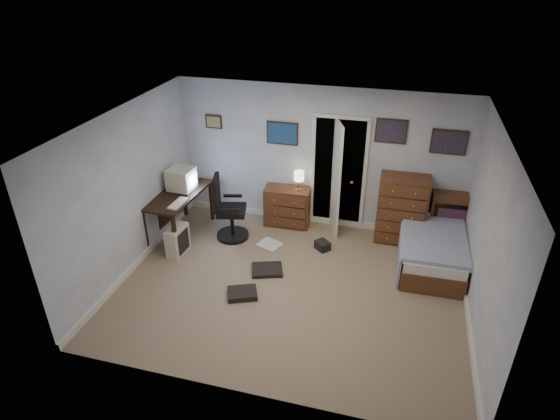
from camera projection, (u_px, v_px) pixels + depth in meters
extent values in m
cube|color=tan|center=(291.00, 287.00, 6.95)|extent=(5.00, 4.00, 0.02)
cube|color=black|center=(178.00, 195.00, 7.87)|extent=(0.74, 1.43, 0.04)
cube|color=black|center=(145.00, 231.00, 7.60)|extent=(0.06, 0.06, 0.76)
cube|color=black|center=(175.00, 237.00, 7.44)|extent=(0.06, 0.06, 0.76)
cube|color=black|center=(184.00, 197.00, 8.68)|extent=(0.06, 0.06, 0.76)
cube|color=black|center=(212.00, 201.00, 8.52)|extent=(0.06, 0.06, 0.76)
cube|color=black|center=(165.00, 210.00, 8.12)|extent=(0.12, 1.28, 0.54)
cube|color=beige|center=(181.00, 179.00, 7.88)|extent=(0.43, 0.41, 0.36)
cube|color=#8CB2F2|center=(192.00, 181.00, 7.82)|extent=(0.03, 0.30, 0.24)
cube|color=beige|center=(182.00, 189.00, 7.97)|extent=(0.29, 0.29, 0.02)
cube|color=beige|center=(178.00, 203.00, 7.51)|extent=(0.19, 0.44, 0.03)
cube|color=beige|center=(177.00, 240.00, 7.62)|extent=(0.24, 0.46, 0.48)
cube|color=black|center=(184.00, 241.00, 7.58)|extent=(0.03, 0.32, 0.37)
cylinder|color=black|center=(233.00, 235.00, 8.15)|extent=(0.67, 0.67, 0.06)
cylinder|color=black|center=(232.00, 224.00, 8.04)|extent=(0.08, 0.08, 0.43)
cube|color=black|center=(231.00, 210.00, 7.91)|extent=(0.57, 0.57, 0.09)
cube|color=black|center=(216.00, 193.00, 7.76)|extent=(0.16, 0.43, 0.59)
cube|color=black|center=(229.00, 210.00, 7.62)|extent=(0.32, 0.13, 0.04)
cube|color=black|center=(233.00, 196.00, 8.07)|extent=(0.32, 0.13, 0.04)
cube|color=maroon|center=(204.00, 180.00, 9.18)|extent=(0.18, 0.18, 0.87)
cube|color=brown|center=(287.00, 206.00, 8.39)|extent=(0.83, 0.45, 0.71)
cylinder|color=gold|center=(299.00, 189.00, 8.17)|extent=(0.11, 0.11, 0.02)
cylinder|color=gold|center=(299.00, 184.00, 8.12)|extent=(0.02, 0.02, 0.21)
cylinder|color=beige|center=(299.00, 176.00, 8.05)|extent=(0.19, 0.19, 0.16)
cube|color=black|center=(341.00, 167.00, 8.34)|extent=(0.90, 0.60, 2.00)
cube|color=white|center=(313.00, 172.00, 8.16)|extent=(0.06, 0.05, 2.00)
cube|color=white|center=(364.00, 177.00, 7.95)|extent=(0.06, 0.05, 2.00)
cube|color=white|center=(342.00, 117.00, 7.57)|extent=(0.96, 0.05, 0.06)
cube|color=white|center=(335.00, 177.00, 7.98)|extent=(0.31, 0.77, 2.00)
sphere|color=gold|center=(352.00, 182.00, 7.78)|extent=(0.06, 0.06, 0.06)
cube|color=brown|center=(401.00, 209.00, 7.81)|extent=(0.81, 0.48, 1.18)
cube|color=brown|center=(461.00, 220.00, 7.76)|extent=(1.04, 0.31, 0.93)
cube|color=black|center=(464.00, 213.00, 7.61)|extent=(0.95, 0.15, 0.31)
cube|color=maroon|center=(463.00, 215.00, 7.63)|extent=(0.83, 0.16, 0.23)
cube|color=brown|center=(431.00, 252.00, 7.45)|extent=(0.94, 1.84, 0.32)
cube|color=white|center=(433.00, 240.00, 7.33)|extent=(0.90, 1.80, 0.16)
cube|color=#53599B|center=(434.00, 237.00, 7.21)|extent=(0.99, 1.57, 0.09)
cube|color=#53599B|center=(400.00, 246.00, 7.43)|extent=(0.06, 1.55, 0.49)
cube|color=#7BA1C4|center=(433.00, 212.00, 7.85)|extent=(0.51, 0.35, 0.12)
cube|color=#331E11|center=(214.00, 122.00, 8.21)|extent=(0.30, 0.03, 0.24)
cube|color=olive|center=(213.00, 122.00, 8.20)|extent=(0.25, 0.01, 0.19)
cube|color=#331E11|center=(282.00, 133.00, 7.98)|extent=(0.55, 0.03, 0.40)
cube|color=navy|center=(282.00, 134.00, 7.96)|extent=(0.50, 0.01, 0.35)
cube|color=#331E11|center=(391.00, 131.00, 7.48)|extent=(0.50, 0.03, 0.40)
cube|color=black|center=(391.00, 131.00, 7.46)|extent=(0.45, 0.01, 0.35)
cube|color=#331E11|center=(449.00, 142.00, 7.32)|extent=(0.55, 0.03, 0.40)
cube|color=black|center=(449.00, 142.00, 7.30)|extent=(0.50, 0.01, 0.35)
cube|color=black|center=(267.00, 270.00, 7.26)|extent=(0.56, 0.50, 0.06)
cube|color=silver|center=(270.00, 245.00, 7.88)|extent=(0.45, 0.43, 0.05)
cube|color=black|center=(242.00, 293.00, 6.73)|extent=(0.51, 0.45, 0.08)
cube|color=black|center=(323.00, 245.00, 7.79)|extent=(0.30, 0.29, 0.15)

